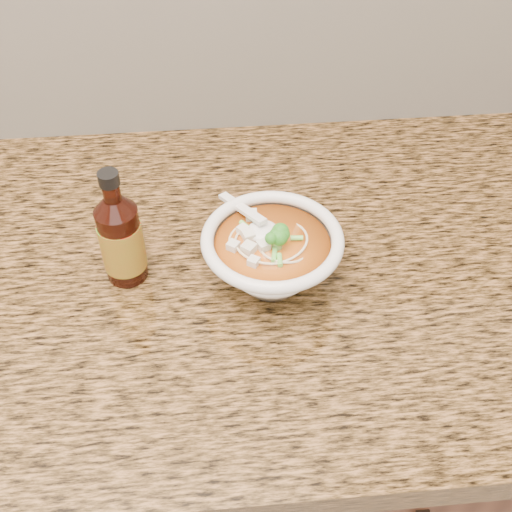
{
  "coord_description": "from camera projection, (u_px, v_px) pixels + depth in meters",
  "views": [
    {
      "loc": [
        0.29,
        1.07,
        1.51
      ],
      "look_at": [
        0.34,
        1.63,
        0.95
      ],
      "focal_mm": 45.0,
      "sensor_mm": 36.0,
      "label": 1
    }
  ],
  "objects": [
    {
      "name": "hot_sauce_bottle",
      "position": [
        121.0,
        239.0,
        0.79
      ],
      "size": [
        0.07,
        0.07,
        0.17
      ],
      "rotation": [
        0.0,
        0.0,
        -0.36
      ],
      "color": "#3B1008",
      "rests_on": "counter_slab"
    },
    {
      "name": "cabinet",
      "position": [
        68.0,
        448.0,
        1.17
      ],
      "size": [
        4.0,
        0.65,
        0.86
      ],
      "primitive_type": "cube",
      "color": "#341A0F",
      "rests_on": "ground"
    },
    {
      "name": "soup_bowl",
      "position": [
        272.0,
        257.0,
        0.8
      ],
      "size": [
        0.18,
        0.19,
        0.1
      ],
      "rotation": [
        0.0,
        0.0,
        0.18
      ],
      "color": "white",
      "rests_on": "counter_slab"
    }
  ]
}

